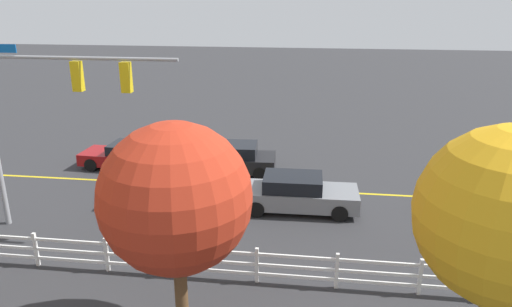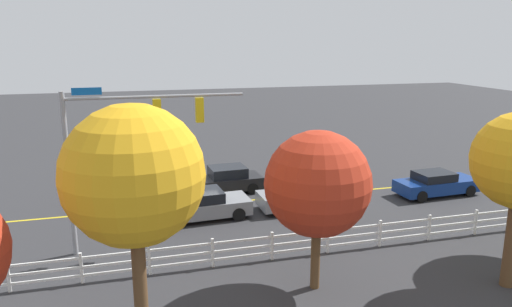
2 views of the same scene
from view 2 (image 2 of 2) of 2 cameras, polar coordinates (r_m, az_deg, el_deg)
name	(u,v)px [view 2 (image 2 of 2)]	position (r m, az deg, el deg)	size (l,w,h in m)	color
ground_plane	(198,205)	(25.79, -6.83, -6.01)	(120.00, 120.00, 0.00)	#2D2D30
lane_center_stripe	(271,198)	(26.63, 1.74, -5.28)	(28.00, 0.16, 0.01)	gold
signal_assembly	(124,137)	(19.84, -15.20, 1.87)	(7.08, 0.38, 6.70)	gray
car_0	(225,180)	(27.53, -3.67, -3.14)	(4.30, 2.10, 1.48)	black
car_1	(436,184)	(28.79, 20.41, -3.35)	(4.75, 2.02, 1.35)	navy
car_2	(128,189)	(27.13, -14.83, -4.02)	(4.61, 2.06, 1.27)	maroon
car_3	(303,195)	(25.00, 5.56, -4.90)	(4.75, 1.99, 1.45)	slate
car_4	(202,205)	(23.70, -6.40, -5.99)	(4.63, 2.22, 1.40)	slate
white_rail_fence	(300,242)	(19.74, 5.23, -10.31)	(26.10, 0.10, 1.15)	white
tree_2	(134,176)	(13.15, -14.19, -2.62)	(3.82, 3.82, 6.91)	brown
tree_3	(318,184)	(16.32, 7.26, -3.59)	(3.60, 3.60, 5.59)	brown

